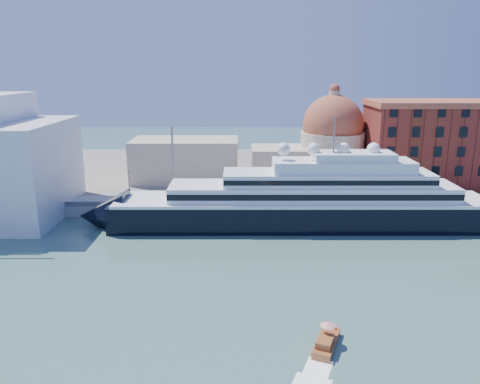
{
  "coord_description": "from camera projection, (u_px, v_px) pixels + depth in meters",
  "views": [
    {
      "loc": [
        -4.45,
        -74.45,
        33.67
      ],
      "look_at": [
        -4.34,
        18.0,
        9.06
      ],
      "focal_mm": 35.0,
      "sensor_mm": 36.0,
      "label": 1
    }
  ],
  "objects": [
    {
      "name": "quay",
      "position": [
        258.0,
        206.0,
        113.14
      ],
      "size": [
        180.0,
        10.0,
        2.5
      ],
      "primitive_type": "cube",
      "color": "gray",
      "rests_on": "ground"
    },
    {
      "name": "lamp_posts",
      "position": [
        204.0,
        173.0,
        109.24
      ],
      "size": [
        120.8,
        2.4,
        18.0
      ],
      "color": "slate",
      "rests_on": "quay"
    },
    {
      "name": "warehouse",
      "position": [
        446.0,
        143.0,
        127.37
      ],
      "size": [
        43.0,
        19.0,
        23.25
      ],
      "color": "maroon",
      "rests_on": "land"
    },
    {
      "name": "quay_fence",
      "position": [
        259.0,
        204.0,
        108.32
      ],
      "size": [
        180.0,
        0.1,
        1.2
      ],
      "primitive_type": "cube",
      "color": "slate",
      "rests_on": "quay"
    },
    {
      "name": "ground",
      "position": [
        265.0,
        269.0,
        80.61
      ],
      "size": [
        400.0,
        400.0,
        0.0
      ],
      "primitive_type": "plane",
      "color": "#38625B",
      "rests_on": "ground"
    },
    {
      "name": "water_taxi",
      "position": [
        326.0,
        342.0,
        57.97
      ],
      "size": [
        4.66,
        7.19,
        3.25
      ],
      "rotation": [
        0.0,
        0.0,
        -0.38
      ],
      "color": "brown",
      "rests_on": "ground"
    },
    {
      "name": "superyacht",
      "position": [
        290.0,
        205.0,
        101.61
      ],
      "size": [
        92.83,
        12.87,
        27.74
      ],
      "color": "black",
      "rests_on": "ground"
    },
    {
      "name": "land",
      "position": [
        253.0,
        171.0,
        152.83
      ],
      "size": [
        260.0,
        72.0,
        2.0
      ],
      "primitive_type": "cube",
      "color": "slate",
      "rests_on": "ground"
    },
    {
      "name": "service_barge",
      "position": [
        7.0,
        223.0,
        102.6
      ],
      "size": [
        11.4,
        5.0,
        2.48
      ],
      "rotation": [
        0.0,
        0.0,
        0.12
      ],
      "color": "white",
      "rests_on": "ground"
    },
    {
      "name": "church",
      "position": [
        277.0,
        150.0,
        133.58
      ],
      "size": [
        66.0,
        18.0,
        25.5
      ],
      "color": "beige",
      "rests_on": "land"
    }
  ]
}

